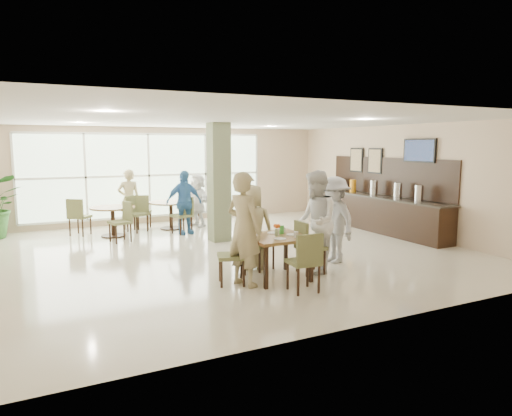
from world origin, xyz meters
name	(u,v)px	position (x,y,z in m)	size (l,w,h in m)	color
ground	(223,252)	(0.00, 0.00, 0.00)	(10.00, 10.00, 0.00)	beige
room_shell	(222,173)	(0.00, 0.00, 1.70)	(10.00, 10.00, 10.00)	white
window_bank	(149,175)	(-0.50, 4.46, 1.40)	(7.00, 0.04, 7.00)	silver
column	(219,183)	(0.40, 1.20, 1.40)	(0.45, 0.45, 2.80)	#5F6949
main_table	(277,241)	(0.10, -2.19, 0.66)	(1.01, 1.01, 0.75)	brown
round_table_left	(113,214)	(-1.82, 2.86, 0.57)	(1.11, 1.11, 0.75)	brown
round_table_right	(171,207)	(-0.21, 3.24, 0.59)	(1.18, 1.18, 0.75)	brown
chairs_main_table	(276,252)	(0.09, -2.20, 0.47)	(2.05, 1.99, 0.95)	#616739
chairs_table_left	(112,217)	(-1.82, 2.88, 0.47)	(2.03, 1.88, 0.95)	#616739
chairs_table_right	(171,212)	(-0.21, 3.22, 0.47)	(1.99, 1.83, 0.95)	#616739
tabletop_clutter	(279,232)	(0.16, -2.19, 0.81)	(0.68, 0.70, 0.21)	white
buffet_counter	(378,210)	(4.70, 0.51, 0.55)	(0.64, 4.70, 1.95)	black
wall_tv	(419,151)	(4.94, -0.60, 2.15)	(0.06, 1.00, 0.58)	black
framed_art_a	(375,161)	(4.95, 1.00, 1.85)	(0.05, 0.55, 0.70)	black
framed_art_b	(357,160)	(4.95, 1.80, 1.85)	(0.05, 0.55, 0.70)	black
teen_left	(244,229)	(-0.55, -2.28, 0.93)	(0.68, 0.45, 1.87)	tan
teen_far	(252,227)	(0.01, -1.43, 0.79)	(0.77, 0.42, 1.57)	tan
teen_right	(315,222)	(0.92, -2.14, 0.92)	(0.90, 0.70, 1.85)	white
teen_standing	(334,220)	(1.64, -1.71, 0.84)	(1.09, 0.63, 1.68)	#9E9EA1
adult_a	(184,202)	(-0.11, 2.36, 0.82)	(0.96, 0.55, 1.64)	teal
adult_b	(198,200)	(0.58, 3.30, 0.74)	(1.38, 0.59, 1.48)	white
adult_standing	(129,199)	(-1.24, 3.73, 0.82)	(0.60, 0.39, 1.64)	tan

